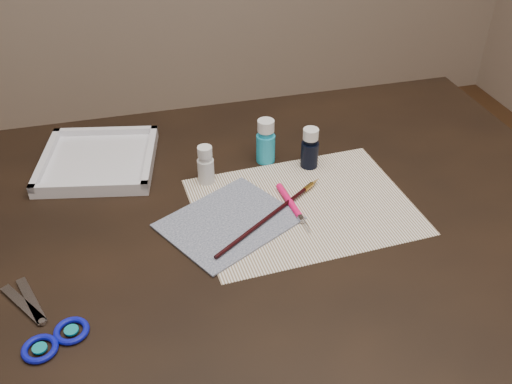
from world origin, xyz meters
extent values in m
cube|color=black|center=(0.00, 0.00, 0.38)|extent=(1.30, 0.90, 0.75)
cube|color=white|center=(0.09, 0.00, 0.75)|extent=(0.42, 0.33, 0.00)
cube|color=#152142|center=(-0.05, -0.01, 0.75)|extent=(0.28, 0.26, 0.00)
cylinder|color=silver|center=(-0.07, 0.13, 0.79)|extent=(0.04, 0.04, 0.08)
cylinder|color=#20A3C8|center=(0.07, 0.17, 0.80)|extent=(0.05, 0.05, 0.10)
cylinder|color=black|center=(0.15, 0.13, 0.79)|extent=(0.04, 0.04, 0.09)
cube|color=silver|center=(-0.28, 0.24, 0.76)|extent=(0.27, 0.27, 0.03)
camera|label=1|loc=(-0.21, -0.80, 1.40)|focal=40.00mm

